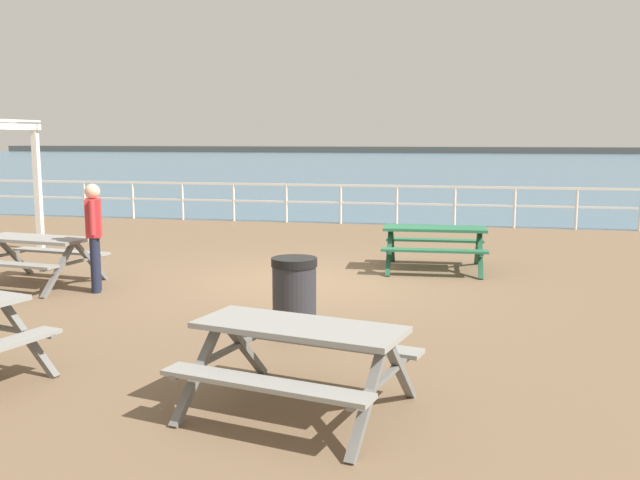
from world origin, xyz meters
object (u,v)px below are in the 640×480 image
object	(u,v)px
picnic_table_far_left	(34,249)
litter_bin	(294,297)
picnic_table_far_right	(299,346)
visitor	(94,230)
picnic_table_near_left	(435,238)

from	to	relation	value
picnic_table_far_left	litter_bin	world-z (taller)	litter_bin
picnic_table_far_right	visitor	world-z (taller)	visitor
picnic_table_far_right	picnic_table_far_left	bearing A→B (deg)	154.57
picnic_table_far_right	litter_bin	xyz separation A→B (m)	(-0.59, 2.26, -0.10)
picnic_table_far_right	visitor	xyz separation A→B (m)	(-4.16, 4.04, 0.36)
picnic_table_near_left	visitor	bearing A→B (deg)	-152.68
litter_bin	picnic_table_near_left	bearing A→B (deg)	72.60
picnic_table_far_left	picnic_table_far_right	xyz separation A→B (m)	(5.36, -4.29, 0.00)
picnic_table_far_right	litter_bin	bearing A→B (deg)	117.89
picnic_table_near_left	picnic_table_far_right	distance (m)	6.93
picnic_table_far_left	visitor	distance (m)	1.28
picnic_table_far_left	litter_bin	xyz separation A→B (m)	(4.77, -2.03, -0.10)
visitor	litter_bin	distance (m)	4.02
picnic_table_near_left	picnic_table_far_left	distance (m)	6.74
picnic_table_near_left	picnic_table_far_left	world-z (taller)	same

